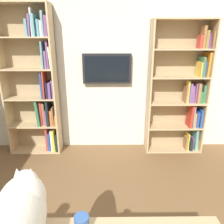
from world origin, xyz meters
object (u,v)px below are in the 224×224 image
object	(u,v)px
bookshelf_right	(37,86)
coffee_mug	(82,224)
bookshelf_left	(184,92)
cat	(16,221)
wall_mounted_tv	(107,69)

from	to	relation	value
bookshelf_right	coffee_mug	distance (m)	2.45
bookshelf_left	cat	size ratio (longest dim) A/B	2.80
bookshelf_right	cat	xyz separation A→B (m)	(-0.63, 2.37, -0.12)
bookshelf_left	bookshelf_right	world-z (taller)	bookshelf_right
bookshelf_right	wall_mounted_tv	size ratio (longest dim) A/B	3.02
cat	coffee_mug	xyz separation A→B (m)	(-0.28, -0.11, -0.13)
bookshelf_left	cat	bearing A→B (deg)	57.09
cat	coffee_mug	size ratio (longest dim) A/B	7.26
bookshelf_right	cat	bearing A→B (deg)	104.80
coffee_mug	wall_mounted_tv	bearing A→B (deg)	-92.70
bookshelf_right	coffee_mug	world-z (taller)	bookshelf_right
wall_mounted_tv	cat	world-z (taller)	wall_mounted_tv
coffee_mug	cat	bearing A→B (deg)	20.28
bookshelf_left	wall_mounted_tv	xyz separation A→B (m)	(1.14, -0.08, 0.33)
wall_mounted_tv	coffee_mug	size ratio (longest dim) A/B	7.40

